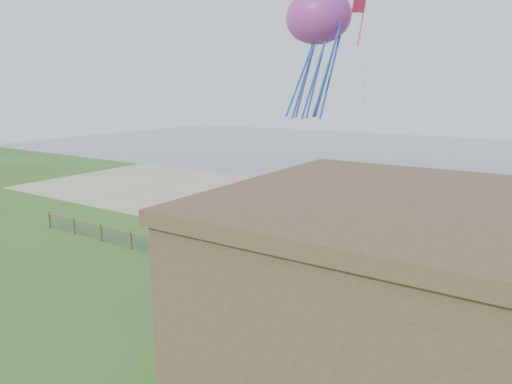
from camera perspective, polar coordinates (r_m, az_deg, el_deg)
ground at (r=21.72m, az=-11.02°, el=-15.82°), size 160.00×160.00×0.00m
sand_beach at (r=39.40m, az=11.70°, el=-2.84°), size 72.00×20.00×0.02m
ocean at (r=81.35m, az=23.18°, el=4.22°), size 160.00×68.00×0.02m
chainlink_fence at (r=25.69m, az=-1.65°, el=-9.65°), size 36.20×0.20×1.25m
motel at (r=14.25m, az=27.88°, el=-17.18°), size 15.00×10.00×7.00m
motel_deck at (r=21.07m, az=28.63°, el=-17.40°), size 15.00×2.00×0.50m
picnic_table at (r=19.49m, az=8.37°, el=-18.15°), size 1.70×1.37×0.65m
octopus_kite at (r=27.94m, az=7.64°, el=16.84°), size 4.33×3.56×7.73m
kite_red at (r=31.92m, az=12.69°, el=20.67°), size 1.84×1.90×2.46m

